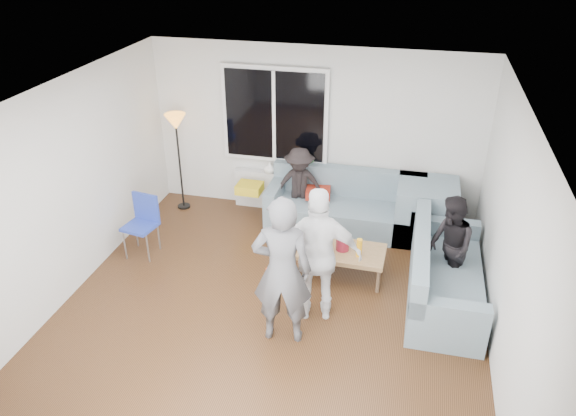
% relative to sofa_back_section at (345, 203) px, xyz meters
% --- Properties ---
extents(floor, '(5.00, 5.50, 0.04)m').
position_rel_sofa_back_section_xyz_m(floor, '(-0.57, -2.27, -0.45)').
color(floor, '#56351C').
rests_on(floor, ground).
extents(ceiling, '(5.00, 5.50, 0.04)m').
position_rel_sofa_back_section_xyz_m(ceiling, '(-0.57, -2.27, 2.20)').
color(ceiling, white).
rests_on(ceiling, ground).
extents(wall_back, '(5.00, 0.04, 2.60)m').
position_rel_sofa_back_section_xyz_m(wall_back, '(-0.57, 0.50, 0.88)').
color(wall_back, silver).
rests_on(wall_back, ground).
extents(wall_left, '(0.04, 5.50, 2.60)m').
position_rel_sofa_back_section_xyz_m(wall_left, '(-3.09, -2.27, 0.88)').
color(wall_left, silver).
rests_on(wall_left, ground).
extents(wall_right, '(0.04, 5.50, 2.60)m').
position_rel_sofa_back_section_xyz_m(wall_right, '(1.95, -2.27, 0.88)').
color(wall_right, silver).
rests_on(wall_right, ground).
extents(window_frame, '(1.62, 0.06, 1.47)m').
position_rel_sofa_back_section_xyz_m(window_frame, '(-1.17, 0.42, 1.12)').
color(window_frame, white).
rests_on(window_frame, wall_back).
extents(window_glass, '(1.50, 0.02, 1.35)m').
position_rel_sofa_back_section_xyz_m(window_glass, '(-1.17, 0.38, 1.12)').
color(window_glass, black).
rests_on(window_glass, window_frame).
extents(window_mullion, '(0.05, 0.03, 1.35)m').
position_rel_sofa_back_section_xyz_m(window_mullion, '(-1.17, 0.37, 1.12)').
color(window_mullion, white).
rests_on(window_mullion, window_frame).
extents(radiator, '(1.30, 0.12, 0.62)m').
position_rel_sofa_back_section_xyz_m(radiator, '(-1.17, 0.38, -0.11)').
color(radiator, silver).
rests_on(radiator, floor).
extents(potted_plant, '(0.25, 0.22, 0.38)m').
position_rel_sofa_back_section_xyz_m(potted_plant, '(-0.64, 0.35, 0.39)').
color(potted_plant, '#2A6A2D').
rests_on(potted_plant, radiator).
extents(vase, '(0.22, 0.22, 0.18)m').
position_rel_sofa_back_section_xyz_m(vase, '(-1.24, 0.35, 0.29)').
color(vase, white).
rests_on(vase, radiator).
extents(sofa_back_section, '(2.30, 0.85, 0.85)m').
position_rel_sofa_back_section_xyz_m(sofa_back_section, '(0.00, 0.00, 0.00)').
color(sofa_back_section, slate).
rests_on(sofa_back_section, floor).
extents(sofa_right_section, '(2.00, 0.85, 0.85)m').
position_rel_sofa_back_section_xyz_m(sofa_right_section, '(1.45, -1.46, 0.00)').
color(sofa_right_section, slate).
rests_on(sofa_right_section, floor).
extents(sofa_corner, '(0.85, 0.85, 0.85)m').
position_rel_sofa_back_section_xyz_m(sofa_corner, '(1.17, 0.00, 0.00)').
color(sofa_corner, slate).
rests_on(sofa_corner, floor).
extents(cushion_yellow, '(0.39, 0.33, 0.14)m').
position_rel_sofa_back_section_xyz_m(cushion_yellow, '(-1.47, -0.02, 0.09)').
color(cushion_yellow, gold).
rests_on(cushion_yellow, sofa_back_section).
extents(cushion_red, '(0.40, 0.34, 0.13)m').
position_rel_sofa_back_section_xyz_m(cushion_red, '(-0.41, 0.06, 0.09)').
color(cushion_red, maroon).
rests_on(cushion_red, sofa_back_section).
extents(coffee_table, '(1.11, 0.62, 0.40)m').
position_rel_sofa_back_section_xyz_m(coffee_table, '(0.15, -1.26, -0.22)').
color(coffee_table, '#A1794E').
rests_on(coffee_table, floor).
extents(pitcher, '(0.17, 0.17, 0.17)m').
position_rel_sofa_back_section_xyz_m(pitcher, '(0.15, -1.25, 0.06)').
color(pitcher, maroon).
rests_on(pitcher, coffee_table).
extents(side_chair, '(0.46, 0.46, 0.86)m').
position_rel_sofa_back_section_xyz_m(side_chair, '(-2.62, -1.38, 0.01)').
color(side_chair, '#273CA9').
rests_on(side_chair, floor).
extents(floor_lamp, '(0.32, 0.32, 1.56)m').
position_rel_sofa_back_section_xyz_m(floor_lamp, '(-2.62, 0.06, 0.36)').
color(floor_lamp, '#FF9730').
rests_on(floor_lamp, floor).
extents(player_left, '(0.69, 0.51, 1.76)m').
position_rel_sofa_back_section_xyz_m(player_left, '(-0.32, -2.57, 0.46)').
color(player_left, '#545459').
rests_on(player_left, floor).
extents(player_right, '(1.03, 0.58, 1.66)m').
position_rel_sofa_back_section_xyz_m(player_right, '(-0.01, -2.11, 0.40)').
color(player_right, white).
rests_on(player_right, floor).
extents(spectator_right, '(0.68, 0.76, 1.30)m').
position_rel_sofa_back_section_xyz_m(spectator_right, '(1.45, -1.29, 0.23)').
color(spectator_right, black).
rests_on(spectator_right, floor).
extents(spectator_back, '(0.85, 0.57, 1.21)m').
position_rel_sofa_back_section_xyz_m(spectator_back, '(-0.70, 0.03, 0.18)').
color(spectator_back, black).
rests_on(spectator_back, floor).
extents(bottle_b, '(0.08, 0.08, 0.26)m').
position_rel_sofa_back_section_xyz_m(bottle_b, '(-0.00, -1.38, 0.10)').
color(bottle_b, '#167A20').
rests_on(bottle_b, coffee_table).
extents(bottle_a, '(0.07, 0.07, 0.19)m').
position_rel_sofa_back_section_xyz_m(bottle_a, '(-0.12, -1.14, 0.07)').
color(bottle_a, '#CA850B').
rests_on(bottle_a, coffee_table).
extents(bottle_d, '(0.07, 0.07, 0.24)m').
position_rel_sofa_back_section_xyz_m(bottle_d, '(0.37, -1.35, 0.10)').
color(bottle_d, '#FFAE16').
rests_on(bottle_d, coffee_table).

